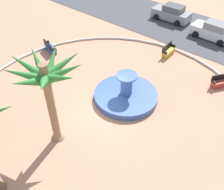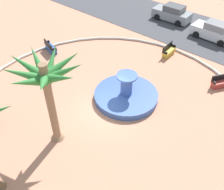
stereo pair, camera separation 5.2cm
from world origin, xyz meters
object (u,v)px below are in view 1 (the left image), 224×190
fountain (126,95)px  bench_southeast (168,51)px  palm_tree_near_fountain (46,81)px  parked_car_leftmost (172,13)px  bench_west (50,48)px  parked_car_second (213,31)px  bench_north (221,82)px

fountain → bench_southeast: bearing=95.3°
palm_tree_near_fountain → parked_car_leftmost: size_ratio=1.39×
bench_southeast → palm_tree_near_fountain: bearing=-91.7°
palm_tree_near_fountain → fountain: bearing=79.7°
fountain → bench_west: size_ratio=2.68×
bench_southeast → parked_car_second: bearing=71.8°
parked_car_leftmost → bench_west: bearing=-111.7°
fountain → palm_tree_near_fountain: 6.89m
bench_west → bench_southeast: bearing=36.9°
bench_north → parked_car_leftmost: 11.41m
palm_tree_near_fountain → parked_car_second: bearing=83.3°
palm_tree_near_fountain → bench_southeast: palm_tree_near_fountain is taller
fountain → bench_west: (-8.93, 0.65, 0.05)m
fountain → bench_north: bearing=50.5°
bench_west → parked_car_second: (10.00, 11.45, 0.43)m
bench_west → bench_north: (13.54, 4.95, 0.00)m
parked_car_leftmost → parked_car_second: (5.05, -1.00, 0.00)m
bench_west → bench_north: bearing=20.1°
palm_tree_near_fountain → parked_car_leftmost: (-2.97, 18.58, -3.58)m
bench_north → parked_car_second: parked_car_second is taller
palm_tree_near_fountain → parked_car_second: (2.07, 17.58, -3.58)m
bench_west → bench_southeast: size_ratio=1.04×
bench_north → parked_car_second: bearing=118.6°
parked_car_leftmost → parked_car_second: 5.15m
palm_tree_near_fountain → bench_southeast: (0.36, 12.35, -4.01)m
bench_west → parked_car_second: bearing=48.8°
fountain → palm_tree_near_fountain: palm_tree_near_fountain is taller
fountain → palm_tree_near_fountain: size_ratio=0.80×
palm_tree_near_fountain → bench_southeast: bearing=88.3°
bench_southeast → parked_car_leftmost: 7.07m
bench_southeast → parked_car_leftmost: size_ratio=0.40×
fountain → palm_tree_near_fountain: (-1.00, -5.48, 4.05)m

